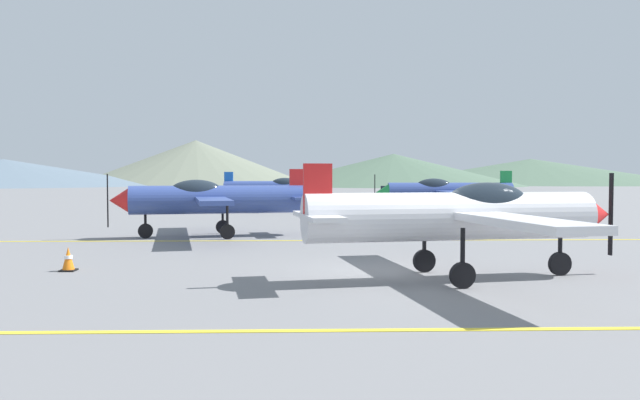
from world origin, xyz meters
TOP-DOWN VIEW (x-y plane):
  - ground_plane at (0.00, 0.00)m, footprint 400.00×400.00m
  - apron_line_near at (0.00, -4.76)m, footprint 80.00×0.16m
  - apron_line_far at (0.00, 7.74)m, footprint 80.00×0.16m
  - airplane_near at (1.50, -0.32)m, footprint 7.54×8.63m
  - airplane_mid at (-5.53, 9.26)m, footprint 7.55×8.60m
  - airplane_far at (5.53, 18.48)m, footprint 7.44×8.58m
  - airplane_back at (-3.92, 27.98)m, footprint 7.49×8.62m
  - car_sedan at (4.57, 27.29)m, footprint 4.63×3.68m
  - traffic_cone_front at (-7.78, 1.07)m, footprint 0.36×0.36m
  - hill_left at (-71.86, 128.82)m, footprint 75.26×75.26m
  - hill_centerleft at (-30.90, 149.34)m, footprint 61.40×61.40m
  - hill_centerright at (18.77, 125.29)m, footprint 59.51×59.51m
  - hill_right at (62.73, 156.43)m, footprint 85.95×85.95m

SIDE VIEW (x-z plane):
  - ground_plane at x=0.00m, z-range 0.00..0.00m
  - apron_line_near at x=0.00m, z-range 0.00..0.01m
  - apron_line_far at x=0.00m, z-range 0.00..0.01m
  - traffic_cone_front at x=-7.78m, z-range -0.01..0.58m
  - car_sedan at x=4.57m, z-range 0.03..1.65m
  - airplane_near at x=1.50m, z-range 0.16..2.74m
  - airplane_mid at x=-5.53m, z-range 0.16..2.74m
  - airplane_far at x=5.53m, z-range 0.16..2.74m
  - airplane_back at x=-3.92m, z-range 0.16..2.74m
  - hill_left at x=-71.86m, z-range 0.00..6.14m
  - hill_right at x=62.73m, z-range 0.00..7.07m
  - hill_centerright at x=18.77m, z-range 0.00..7.34m
  - hill_centerleft at x=-30.90m, z-range 0.00..11.78m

